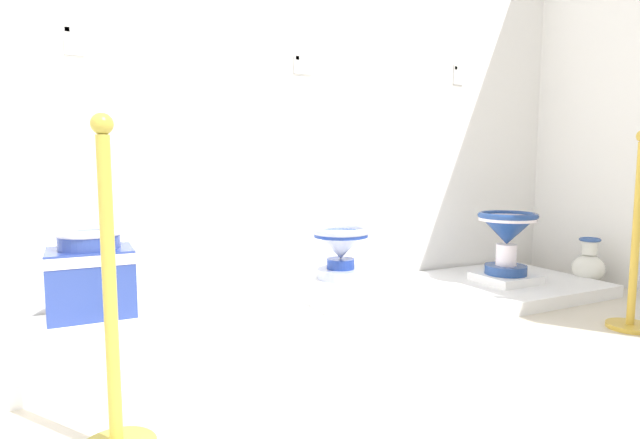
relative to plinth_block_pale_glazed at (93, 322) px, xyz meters
The scene contains 14 objects.
wall_back 1.96m from the plinth_block_pale_glazed, 18.99° to the left, with size 4.54×0.06×3.07m, color white.
display_platform 1.29m from the plinth_block_pale_glazed, ahead, with size 3.80×0.96×0.08m, color white.
plinth_block_pale_glazed is the anchor object (origin of this frame).
antique_toilet_pale_glazed 0.25m from the plinth_block_pale_glazed, ahead, with size 0.39×0.33×0.42m.
plinth_block_leftmost 1.29m from the plinth_block_pale_glazed, ahead, with size 0.35×0.35×0.15m, color white.
antique_toilet_leftmost 1.33m from the plinth_block_pale_glazed, ahead, with size 0.33×0.33×0.29m.
plinth_block_tall_cobalt 2.56m from the plinth_block_pale_glazed, ahead, with size 0.36×0.35×0.06m, color white.
antique_toilet_tall_cobalt 2.58m from the plinth_block_pale_glazed, ahead, with size 0.39×0.39×0.42m.
info_placard_first 1.47m from the plinth_block_pale_glazed, 92.35° to the left, with size 0.10×0.01×0.16m.
info_placard_second 1.95m from the plinth_block_pale_glazed, 17.35° to the left, with size 0.13×0.01×0.12m.
info_placard_third 2.98m from the plinth_block_pale_glazed, ahead, with size 0.09×0.01×0.15m.
decorative_vase_corner 3.27m from the plinth_block_pale_glazed, ahead, with size 0.22×0.22×0.36m.
stanchion_post_near_left 1.04m from the plinth_block_pale_glazed, 88.43° to the right, with size 0.23×0.23×1.02m.
stanchion_post_near_right 2.79m from the plinth_block_pale_glazed, 20.60° to the right, with size 0.23×0.23×1.06m.
Camera 1 is at (0.84, -0.17, 0.87)m, focal length 28.00 mm.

